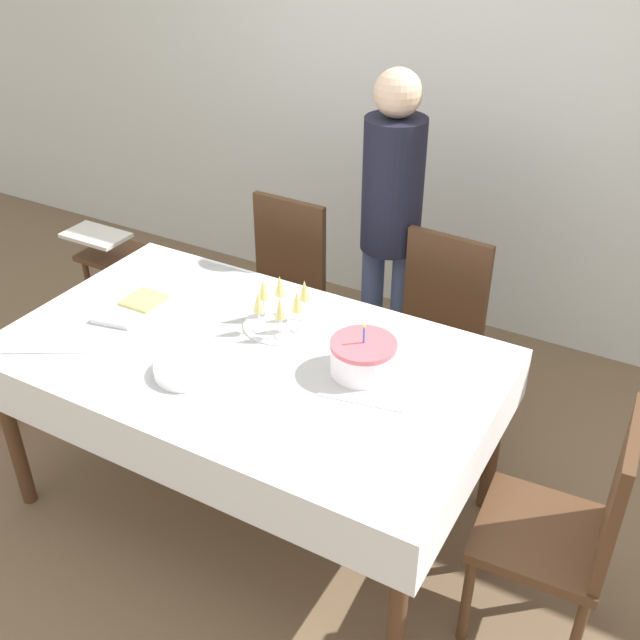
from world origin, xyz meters
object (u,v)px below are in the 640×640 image
at_px(birthday_cake, 363,357).
at_px(plate_stack_main, 189,369).
at_px(dining_chair_right_end, 572,524).
at_px(champagne_tray, 281,307).
at_px(person_standing, 391,210).
at_px(high_chair, 113,267).
at_px(dining_chair_far_left, 279,287).
at_px(dining_chair_far_right, 432,331).

height_order(birthday_cake, plate_stack_main, birthday_cake).
relative_size(dining_chair_right_end, plate_stack_main, 3.82).
bearing_deg(champagne_tray, birthday_cake, -15.64).
bearing_deg(plate_stack_main, person_standing, 80.98).
xyz_separation_m(plate_stack_main, high_chair, (-1.23, 0.88, -0.31)).
relative_size(dining_chair_far_left, high_chair, 1.34).
height_order(birthday_cake, champagne_tray, birthday_cake).
xyz_separation_m(dining_chair_far_left, dining_chair_far_right, (0.82, -0.00, 0.00)).
bearing_deg(champagne_tray, high_chair, 161.82).
bearing_deg(dining_chair_far_right, dining_chair_right_end, -45.82).
xyz_separation_m(birthday_cake, high_chair, (-1.77, 0.56, -0.36)).
height_order(plate_stack_main, high_chair, plate_stack_main).
xyz_separation_m(dining_chair_far_right, person_standing, (-0.32, 0.20, 0.45)).
bearing_deg(dining_chair_right_end, birthday_cake, 173.05).
bearing_deg(plate_stack_main, dining_chair_right_end, 9.05).
relative_size(dining_chair_far_right, birthday_cake, 3.97).
xyz_separation_m(dining_chair_far_right, birthday_cake, (0.02, -0.76, 0.32)).
bearing_deg(dining_chair_far_left, dining_chair_right_end, -27.32).
xyz_separation_m(dining_chair_far_left, plate_stack_main, (0.30, -1.07, 0.27)).
xyz_separation_m(dining_chair_far_left, birthday_cake, (0.84, -0.76, 0.32)).
relative_size(champagne_tray, person_standing, 0.19).
bearing_deg(person_standing, dining_chair_far_right, -31.59).
xyz_separation_m(champagne_tray, high_chair, (-1.35, 0.44, -0.38)).
bearing_deg(high_chair, champagne_tray, -18.18).
bearing_deg(champagne_tray, person_standing, 84.49).
bearing_deg(dining_chair_right_end, person_standing, 137.59).
bearing_deg(birthday_cake, champagne_tray, 164.36).
bearing_deg(plate_stack_main, dining_chair_far_right, 64.00).
relative_size(plate_stack_main, high_chair, 0.35).
distance_m(dining_chair_far_right, dining_chair_right_end, 1.19).
height_order(dining_chair_right_end, plate_stack_main, dining_chair_right_end).
bearing_deg(dining_chair_far_left, person_standing, 21.38).
distance_m(birthday_cake, high_chair, 1.89).
bearing_deg(birthday_cake, person_standing, 109.47).
height_order(dining_chair_right_end, birthday_cake, birthday_cake).
bearing_deg(person_standing, dining_chair_far_left, -158.62).
relative_size(dining_chair_far_left, birthday_cake, 3.97).
height_order(champagne_tray, plate_stack_main, champagne_tray).
xyz_separation_m(dining_chair_far_right, plate_stack_main, (-0.52, -1.07, 0.27)).
relative_size(champagne_tray, high_chair, 0.42).
distance_m(dining_chair_far_left, dining_chair_far_right, 0.82).
distance_m(dining_chair_far_left, birthday_cake, 1.18).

